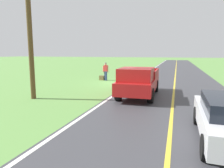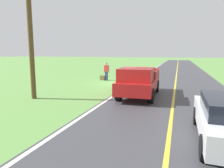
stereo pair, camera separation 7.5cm
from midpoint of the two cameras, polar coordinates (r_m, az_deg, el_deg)
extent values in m
plane|color=#609347|center=(18.36, 2.38, 0.26)|extent=(200.00, 200.00, 0.00)
cube|color=#3D3D42|center=(17.71, 17.17, -0.43)|extent=(7.58, 120.00, 0.00)
cube|color=silver|center=(18.11, 5.69, 0.12)|extent=(0.16, 117.60, 0.00)
cube|color=gold|center=(17.71, 17.18, -0.42)|extent=(0.14, 117.60, 0.00)
cylinder|color=navy|center=(19.96, -1.29, 2.22)|extent=(0.18, 0.18, 0.88)
cylinder|color=navy|center=(20.27, -1.59, 2.32)|extent=(0.18, 0.18, 0.88)
cube|color=red|center=(20.05, -1.45, 4.34)|extent=(0.42, 0.29, 0.58)
sphere|color=tan|center=(20.02, -1.45, 5.50)|extent=(0.23, 0.23, 0.23)
sphere|color=#4C564C|center=(20.02, -1.45, 5.71)|extent=(0.20, 0.20, 0.20)
cube|color=#591E19|center=(20.23, -1.22, 4.47)|extent=(0.33, 0.22, 0.44)
cylinder|color=tan|center=(19.94, -0.78, 4.00)|extent=(0.10, 0.10, 0.58)
cylinder|color=tan|center=(20.14, -2.15, 4.05)|extent=(0.10, 0.10, 0.58)
cube|color=brown|center=(20.27, -2.58, 1.71)|extent=(0.47, 0.23, 0.45)
cube|color=#B21919|center=(13.07, 7.85, 0.07)|extent=(2.08, 5.43, 0.70)
cube|color=#B21919|center=(11.81, 7.00, 2.65)|extent=(1.87, 2.19, 0.72)
cube|color=black|center=(11.81, 7.00, 3.00)|extent=(1.70, 1.32, 0.43)
cube|color=#B21919|center=(13.95, 12.43, 2.87)|extent=(0.15, 3.03, 0.45)
cube|color=#B21919|center=(14.22, 4.85, 3.15)|extent=(0.15, 3.03, 0.45)
cube|color=#B21919|center=(15.55, 9.43, 3.54)|extent=(1.84, 0.13, 0.45)
cylinder|color=black|center=(11.30, 10.90, -3.16)|extent=(0.31, 0.80, 0.80)
cylinder|color=black|center=(11.62, 2.04, -2.68)|extent=(0.31, 0.80, 0.80)
cylinder|color=black|center=(14.54, 12.31, -0.57)|extent=(0.31, 0.80, 0.80)
cylinder|color=black|center=(14.79, 5.35, -0.26)|extent=(0.31, 0.80, 0.80)
cylinder|color=black|center=(8.52, 22.68, -8.09)|extent=(0.25, 0.66, 0.66)
cylinder|color=black|center=(5.90, 24.63, -15.75)|extent=(0.25, 0.66, 0.66)
cylinder|color=brown|center=(12.86, -21.51, 13.73)|extent=(0.28, 0.28, 7.90)
camera|label=1|loc=(0.04, -89.78, 0.03)|focal=33.09mm
camera|label=2|loc=(0.04, 90.22, -0.03)|focal=33.09mm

